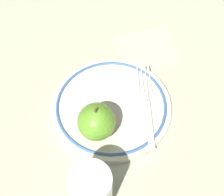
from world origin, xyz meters
The scene contains 6 objects.
ground_plane centered at (0.00, 0.00, 0.00)m, with size 2.00×2.00×0.00m, color #ABB28F.
plate centered at (0.00, -0.01, 0.01)m, with size 0.23×0.23×0.02m.
apple_red_whole centered at (0.05, 0.04, 0.05)m, with size 0.07×0.07×0.08m.
fork centered at (-0.06, 0.02, 0.02)m, with size 0.08×0.19×0.00m.
drinking_glass centered at (0.09, 0.15, 0.05)m, with size 0.06×0.06×0.10m, color white.
napkin_folded centered at (-0.13, -0.13, 0.00)m, with size 0.12×0.11×0.01m, color beige.
Camera 1 is at (0.12, 0.30, 0.52)m, focal length 50.00 mm.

